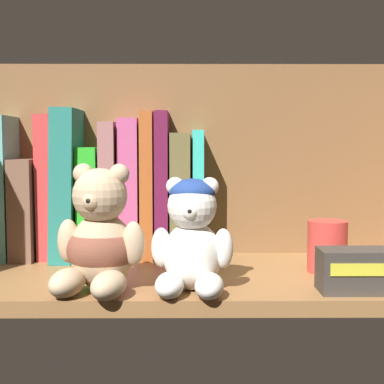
{
  "coord_description": "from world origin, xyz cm",
  "views": [
    {
      "loc": [
        -1.43,
        -78.41,
        20.18
      ],
      "look_at": [
        -0.96,
        0.0,
        13.44
      ],
      "focal_mm": 52.95,
      "sensor_mm": 36.0,
      "label": 1
    }
  ],
  "objects_px": {
    "book_10": "(181,195)",
    "book_4": "(70,184)",
    "book_7": "(130,188)",
    "book_9": "(163,185)",
    "book_1": "(7,187)",
    "book_5": "(92,202)",
    "pillar_candle": "(327,246)",
    "book_3": "(49,187)",
    "book_11": "(197,194)",
    "book_6": "(111,190)",
    "small_product_box": "(360,270)",
    "book_8": "(148,185)",
    "teddy_bear_smaller": "(192,238)",
    "teddy_bear_larger": "(100,241)",
    "book_2": "(29,208)"
  },
  "relations": [
    {
      "from": "book_8",
      "to": "small_product_box",
      "type": "bearing_deg",
      "value": -38.72
    },
    {
      "from": "book_10",
      "to": "book_3",
      "type": "bearing_deg",
      "value": 180.0
    },
    {
      "from": "book_1",
      "to": "book_3",
      "type": "bearing_deg",
      "value": 0.0
    },
    {
      "from": "book_9",
      "to": "book_5",
      "type": "bearing_deg",
      "value": 180.0
    },
    {
      "from": "book_9",
      "to": "book_8",
      "type": "bearing_deg",
      "value": 180.0
    },
    {
      "from": "teddy_bear_larger",
      "to": "small_product_box",
      "type": "distance_m",
      "value": 0.32
    },
    {
      "from": "book_11",
      "to": "book_2",
      "type": "bearing_deg",
      "value": 180.0
    },
    {
      "from": "book_1",
      "to": "teddy_bear_smaller",
      "type": "height_order",
      "value": "book_1"
    },
    {
      "from": "book_10",
      "to": "small_product_box",
      "type": "relative_size",
      "value": 1.98
    },
    {
      "from": "book_9",
      "to": "book_4",
      "type": "bearing_deg",
      "value": 180.0
    },
    {
      "from": "book_11",
      "to": "small_product_box",
      "type": "bearing_deg",
      "value": -48.38
    },
    {
      "from": "book_1",
      "to": "book_5",
      "type": "distance_m",
      "value": 0.14
    },
    {
      "from": "book_6",
      "to": "small_product_box",
      "type": "distance_m",
      "value": 0.41
    },
    {
      "from": "book_7",
      "to": "book_10",
      "type": "height_order",
      "value": "book_7"
    },
    {
      "from": "book_10",
      "to": "book_11",
      "type": "bearing_deg",
      "value": 0.0
    },
    {
      "from": "book_7",
      "to": "teddy_bear_smaller",
      "type": "height_order",
      "value": "book_7"
    },
    {
      "from": "book_1",
      "to": "book_5",
      "type": "bearing_deg",
      "value": 0.0
    },
    {
      "from": "book_8",
      "to": "book_9",
      "type": "relative_size",
      "value": 1.0
    },
    {
      "from": "book_6",
      "to": "book_10",
      "type": "height_order",
      "value": "book_6"
    },
    {
      "from": "book_10",
      "to": "book_5",
      "type": "bearing_deg",
      "value": 180.0
    },
    {
      "from": "book_6",
      "to": "book_8",
      "type": "bearing_deg",
      "value": 0.0
    },
    {
      "from": "book_2",
      "to": "book_11",
      "type": "relative_size",
      "value": 0.78
    },
    {
      "from": "book_5",
      "to": "book_10",
      "type": "bearing_deg",
      "value": 0.0
    },
    {
      "from": "book_4",
      "to": "book_8",
      "type": "height_order",
      "value": "book_4"
    },
    {
      "from": "book_10",
      "to": "book_4",
      "type": "bearing_deg",
      "value": 180.0
    },
    {
      "from": "book_7",
      "to": "teddy_bear_larger",
      "type": "height_order",
      "value": "book_7"
    },
    {
      "from": "teddy_bear_smaller",
      "to": "pillar_candle",
      "type": "distance_m",
      "value": 0.22
    },
    {
      "from": "book_7",
      "to": "book_9",
      "type": "height_order",
      "value": "book_9"
    },
    {
      "from": "book_2",
      "to": "book_3",
      "type": "height_order",
      "value": "book_3"
    },
    {
      "from": "teddy_bear_larger",
      "to": "small_product_box",
      "type": "xyz_separation_m",
      "value": [
        0.32,
        -0.01,
        -0.04
      ]
    },
    {
      "from": "book_1",
      "to": "book_2",
      "type": "height_order",
      "value": "book_1"
    },
    {
      "from": "book_7",
      "to": "pillar_candle",
      "type": "bearing_deg",
      "value": -21.12
    },
    {
      "from": "book_3",
      "to": "book_8",
      "type": "relative_size",
      "value": 0.98
    },
    {
      "from": "book_7",
      "to": "book_9",
      "type": "bearing_deg",
      "value": 0.0
    },
    {
      "from": "book_5",
      "to": "pillar_candle",
      "type": "relative_size",
      "value": 2.41
    },
    {
      "from": "book_3",
      "to": "book_10",
      "type": "bearing_deg",
      "value": 0.0
    },
    {
      "from": "book_3",
      "to": "pillar_candle",
      "type": "height_order",
      "value": "book_3"
    },
    {
      "from": "book_4",
      "to": "small_product_box",
      "type": "distance_m",
      "value": 0.47
    },
    {
      "from": "book_3",
      "to": "book_10",
      "type": "xyz_separation_m",
      "value": [
        0.21,
        0.0,
        -0.01
      ]
    },
    {
      "from": "book_11",
      "to": "small_product_box",
      "type": "height_order",
      "value": "book_11"
    },
    {
      "from": "book_7",
      "to": "book_11",
      "type": "xyz_separation_m",
      "value": [
        0.11,
        0.0,
        -0.01
      ]
    },
    {
      "from": "teddy_bear_larger",
      "to": "book_2",
      "type": "bearing_deg",
      "value": 124.87
    },
    {
      "from": "book_3",
      "to": "book_9",
      "type": "distance_m",
      "value": 0.18
    },
    {
      "from": "book_1",
      "to": "book_8",
      "type": "relative_size",
      "value": 0.97
    },
    {
      "from": "book_1",
      "to": "pillar_candle",
      "type": "distance_m",
      "value": 0.5
    },
    {
      "from": "teddy_bear_larger",
      "to": "book_8",
      "type": "bearing_deg",
      "value": 77.97
    },
    {
      "from": "book_5",
      "to": "book_10",
      "type": "height_order",
      "value": "book_10"
    },
    {
      "from": "book_2",
      "to": "small_product_box",
      "type": "relative_size",
      "value": 1.58
    },
    {
      "from": "book_8",
      "to": "small_product_box",
      "type": "relative_size",
      "value": 2.32
    },
    {
      "from": "book_4",
      "to": "book_9",
      "type": "distance_m",
      "value": 0.15
    }
  ]
}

